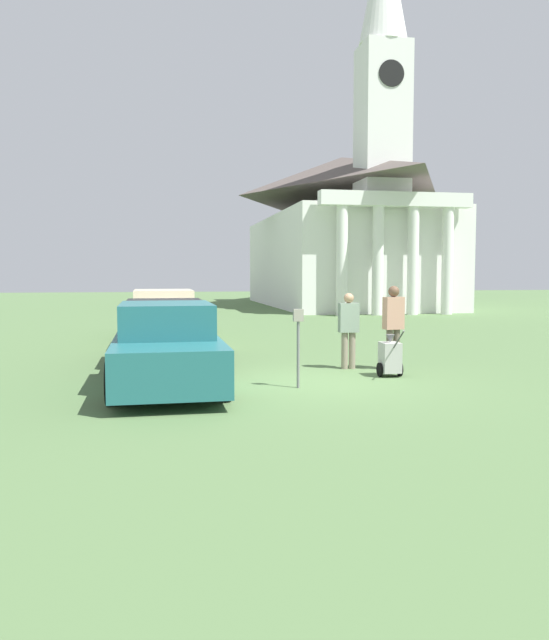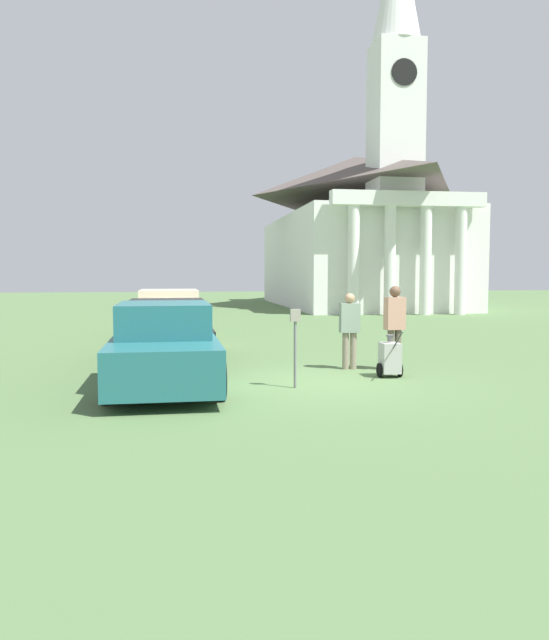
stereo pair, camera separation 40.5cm
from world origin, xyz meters
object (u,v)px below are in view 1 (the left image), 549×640
person_worker (349,326)px  equipment_cart (390,357)px  parked_car_teal (166,347)px  parked_car_cream (163,321)px  parking_meter (298,333)px  parked_car_sage (163,315)px  parked_car_black (165,334)px  person_supervisor (393,322)px  church (343,226)px

person_worker → equipment_cart: 1.35m
parked_car_teal → parked_car_cream: (-0.00, 6.09, 0.04)m
equipment_cart → parked_car_cream: bearing=128.4°
parking_meter → parked_car_teal: bearing=162.7°
parked_car_sage → parked_car_black: bearing=-90.7°
person_supervisor → parked_car_black: bearing=-29.3°
parked_car_black → parking_meter: bearing=-57.4°
parked_car_cream → parked_car_sage: bearing=89.3°
parked_car_black → person_supervisor: size_ratio=2.76×
parked_car_teal → parked_car_sage: 9.23m
person_supervisor → church: 26.93m
parked_car_black → parked_car_sage: size_ratio=0.96×
parked_car_black → church: (11.47, 23.95, 4.37)m
equipment_cart → parked_car_black: bearing=150.7°
parked_car_cream → equipment_cart: 7.40m
parked_car_teal → person_supervisor: 4.91m
parked_car_teal → parking_meter: (2.33, -0.73, 0.29)m
person_worker → person_supervisor: size_ratio=0.91×
parked_car_sage → person_supervisor: bearing=-60.5°
parked_car_black → church: size_ratio=0.24×
person_supervisor → parked_car_cream: bearing=-55.2°
parked_car_cream → person_worker: (3.90, -4.81, 0.19)m
parked_car_black → parked_car_cream: (0.00, 3.27, 0.06)m
parked_car_black → parking_meter: 4.25m
parked_car_teal → parked_car_black: size_ratio=1.07×
person_supervisor → equipment_cart: bearing=56.7°
church → parking_meter: bearing=-108.4°
parked_car_teal → parked_car_black: bearing=89.3°
parked_car_cream → parked_car_sage: size_ratio=1.03×
parked_car_cream → person_supervisor: size_ratio=2.95×
parked_car_cream → person_worker: person_worker is taller
person_supervisor → church: (6.67, 25.78, 4.02)m
parked_car_black → person_worker: person_worker is taller
parked_car_teal → equipment_cart: size_ratio=5.33×
parked_car_cream → parking_meter: (2.33, -6.82, 0.25)m
parked_car_sage → person_supervisor: 9.54m
parked_car_teal → parked_car_black: parked_car_teal is taller
parked_car_teal → church: bearing=66.1°
parked_car_teal → equipment_cart: 4.43m
person_worker → parked_car_black: bearing=-20.2°
parked_car_teal → equipment_cart: (4.41, 0.16, -0.31)m
parked_car_sage → church: bearing=56.1°
parked_car_black → parking_meter: parked_car_black is taller
person_worker → person_supervisor: person_supervisor is taller
parked_car_black → parked_car_sage: parked_car_sage is taller
parked_car_teal → church: size_ratio=0.26×
parked_car_teal → person_supervisor: bearing=10.9°
person_worker → person_supervisor: 0.95m
parked_car_teal → parked_car_sage: bearing=89.3°
parked_car_black → parked_car_sage: 6.41m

